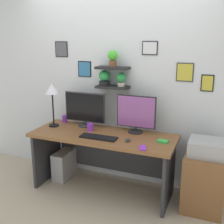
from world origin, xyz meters
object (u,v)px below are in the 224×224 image
Objects in this scene: printer at (207,148)px; keyboard at (98,137)px; drawer_cabinet at (204,181)px; scissors_tray at (163,141)px; computer_mouse at (128,140)px; desk_lamp at (52,92)px; desk at (105,148)px; monitor_left at (85,109)px; pen_cup at (65,119)px; coffee_mug at (90,127)px; cell_phone at (143,148)px; computer_tower_left at (65,164)px; monitor_right at (136,114)px.

keyboard is at bearing -169.60° from printer.
printer is at bearing -90.00° from drawer_cabinet.
scissors_tray is 0.65m from drawer_cabinet.
desk_lamp is at bearing 171.35° from computer_mouse.
desk is 3.12× the size of monitor_left.
printer reaches higher than desk.
coffee_mug is at bearing -21.68° from pen_cup.
desk is at bearing -179.20° from drawer_cabinet.
coffee_mug is at bearing 141.47° from cell_phone.
desk_lamp is 1.41m from cell_phone.
computer_tower_left is (-1.83, 0.04, -0.13)m from drawer_cabinet.
desk is 0.59m from monitor_right.
desk_lamp reaches higher than computer_mouse.
scissors_tray is (0.39, -0.21, -0.23)m from monitor_right.
coffee_mug is 0.22× the size of computer_tower_left.
desk is 4.01× the size of keyboard.
printer is at bearing -9.56° from monitor_right.
desk is at bearing -155.27° from monitor_right.
pen_cup is at bearing 79.39° from desk_lamp.
desk is 3.09× the size of desk_lamp.
drawer_cabinet is (0.63, 0.32, -0.43)m from cell_phone.
computer_tower_left is at bearing 178.83° from printer.
computer_tower_left is at bearing 31.46° from desk_lamp.
pen_cup is at bearing 149.91° from keyboard.
computer_mouse is 0.24× the size of printer.
computer_mouse is (0.36, -0.17, 0.22)m from desk.
computer_tower_left is (-0.98, -0.11, -0.80)m from monitor_right.
coffee_mug is at bearing -179.61° from drawer_cabinet.
monitor_right is 4.06× the size of scissors_tray.
desk_lamp is 4.08× the size of cell_phone.
scissors_tray is at bearing -3.72° from coffee_mug.
monitor_left is 0.85m from computer_tower_left.
desk is 17.65× the size of pen_cup.
drawer_cabinet is at bearing 0.39° from coffee_mug.
pen_cup is (-1.05, 0.37, 0.04)m from computer_mouse.
computer_mouse reaches higher than keyboard.
keyboard is 1.16× the size of printer.
monitor_right is at bearing 6.20° from computer_tower_left.
desk_lamp is at bearing -171.23° from monitor_right.
monitor_left is 5.65× the size of pen_cup.
monitor_left reaches higher than cell_phone.
computer_mouse is 0.39m from scissors_tray.
cell_phone is (0.56, -0.10, -0.01)m from keyboard.
monitor_right is 0.57m from cell_phone.
pen_cup reaches higher than desk.
monitor_left reaches higher than drawer_cabinet.
computer_mouse is 0.87m from printer.
drawer_cabinet is at bearing 10.79° from cell_phone.
cell_phone is 1.56× the size of coffee_mug.
cell_phone is at bearing -152.82° from drawer_cabinet.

